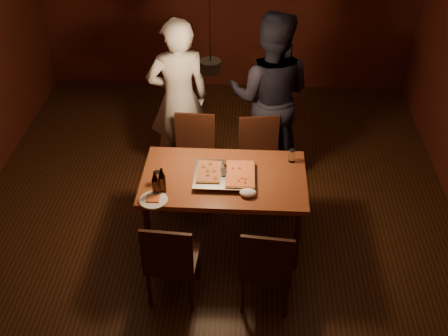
# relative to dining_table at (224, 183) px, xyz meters

# --- Properties ---
(room_shell) EXTENTS (6.00, 6.00, 6.00)m
(room_shell) POSITION_rel_dining_table_xyz_m (-0.12, 0.21, 0.72)
(room_shell) COLOR #3D2410
(room_shell) RESTS_ON ground
(dining_table) EXTENTS (1.50, 0.90, 0.75)m
(dining_table) POSITION_rel_dining_table_xyz_m (0.00, 0.00, 0.00)
(dining_table) COLOR brown
(dining_table) RESTS_ON floor
(chair_far_left) EXTENTS (0.44, 0.44, 0.49)m
(chair_far_left) POSITION_rel_dining_table_xyz_m (-0.35, 0.75, -0.14)
(chair_far_left) COLOR #38190F
(chair_far_left) RESTS_ON floor
(chair_far_right) EXTENTS (0.48, 0.48, 0.49)m
(chair_far_right) POSITION_rel_dining_table_xyz_m (0.33, 0.73, -0.14)
(chair_far_right) COLOR #38190F
(chair_far_right) RESTS_ON floor
(chair_near_left) EXTENTS (0.45, 0.45, 0.49)m
(chair_near_left) POSITION_rel_dining_table_xyz_m (-0.40, -0.82, -0.14)
(chair_near_left) COLOR #38190F
(chair_near_left) RESTS_ON floor
(chair_near_right) EXTENTS (0.46, 0.46, 0.49)m
(chair_near_right) POSITION_rel_dining_table_xyz_m (0.39, -0.84, -0.14)
(chair_near_right) COLOR #38190F
(chair_near_right) RESTS_ON floor
(pizza_tray) EXTENTS (0.59, 0.50, 0.05)m
(pizza_tray) POSITION_rel_dining_table_xyz_m (0.01, -0.02, 0.10)
(pizza_tray) COLOR silver
(pizza_tray) RESTS_ON dining_table
(pizza_meat) EXTENTS (0.21, 0.34, 0.02)m
(pizza_meat) POSITION_rel_dining_table_xyz_m (-0.14, -0.01, 0.13)
(pizza_meat) COLOR maroon
(pizza_meat) RESTS_ON pizza_tray
(pizza_cheese) EXTENTS (0.27, 0.42, 0.02)m
(pizza_cheese) POSITION_rel_dining_table_xyz_m (0.15, -0.02, 0.13)
(pizza_cheese) COLOR gold
(pizza_cheese) RESTS_ON pizza_tray
(spatula) EXTENTS (0.12, 0.25, 0.04)m
(spatula) POSITION_rel_dining_table_xyz_m (0.02, -0.00, 0.14)
(spatula) COLOR silver
(spatula) RESTS_ON pizza_tray
(beer_bottle_a) EXTENTS (0.06, 0.06, 0.23)m
(beer_bottle_a) POSITION_rel_dining_table_xyz_m (-0.58, -0.27, 0.19)
(beer_bottle_a) COLOR black
(beer_bottle_a) RESTS_ON dining_table
(beer_bottle_b) EXTENTS (0.07, 0.07, 0.25)m
(beer_bottle_b) POSITION_rel_dining_table_xyz_m (-0.53, -0.24, 0.20)
(beer_bottle_b) COLOR black
(beer_bottle_b) RESTS_ON dining_table
(water_glass_left) EXTENTS (0.07, 0.07, 0.11)m
(water_glass_left) POSITION_rel_dining_table_xyz_m (-0.59, -0.11, 0.13)
(water_glass_left) COLOR silver
(water_glass_left) RESTS_ON dining_table
(water_glass_right) EXTENTS (0.06, 0.06, 0.13)m
(water_glass_right) POSITION_rel_dining_table_xyz_m (0.62, 0.28, 0.14)
(water_glass_right) COLOR silver
(water_glass_right) RESTS_ON dining_table
(plate_slice) EXTENTS (0.25, 0.25, 0.03)m
(plate_slice) POSITION_rel_dining_table_xyz_m (-0.59, -0.38, 0.08)
(plate_slice) COLOR white
(plate_slice) RESTS_ON dining_table
(napkin) EXTENTS (0.15, 0.11, 0.06)m
(napkin) POSITION_rel_dining_table_xyz_m (0.22, -0.26, 0.10)
(napkin) COLOR white
(napkin) RESTS_ON dining_table
(diner_white) EXTENTS (0.76, 0.61, 1.81)m
(diner_white) POSITION_rel_dining_table_xyz_m (-0.54, 1.14, 0.23)
(diner_white) COLOR silver
(diner_white) RESTS_ON floor
(diner_dark) EXTENTS (1.01, 0.84, 1.87)m
(diner_dark) POSITION_rel_dining_table_xyz_m (0.43, 1.20, 0.26)
(diner_dark) COLOR black
(diner_dark) RESTS_ON floor
(pendant_lamp) EXTENTS (0.18, 0.18, 1.10)m
(pendant_lamp) POSITION_rel_dining_table_xyz_m (-0.12, 0.21, 1.08)
(pendant_lamp) COLOR black
(pendant_lamp) RESTS_ON ceiling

